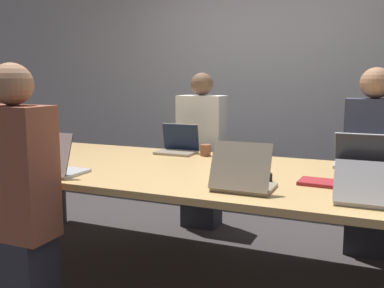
% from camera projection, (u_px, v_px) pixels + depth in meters
% --- Properties ---
extents(ground_plane, '(24.00, 24.00, 0.00)m').
position_uv_depth(ground_plane, '(207.00, 275.00, 2.91)').
color(ground_plane, '#383333').
extents(curtain_wall, '(12.00, 0.06, 2.80)m').
position_uv_depth(curtain_wall, '(272.00, 72.00, 4.39)').
color(curtain_wall, '#ADADB2').
rests_on(curtain_wall, ground_plane).
extents(conference_table, '(3.61, 1.33, 0.73)m').
position_uv_depth(conference_table, '(207.00, 178.00, 2.81)').
color(conference_table, tan).
rests_on(conference_table, ground_plane).
extents(laptop_far_right, '(0.36, 0.23, 0.23)m').
position_uv_depth(laptop_far_right, '(362.00, 157.00, 2.91)').
color(laptop_far_right, '#B7B7BC').
rests_on(laptop_far_right, conference_table).
extents(person_far_right, '(0.40, 0.24, 1.41)m').
position_uv_depth(person_far_right, '(371.00, 165.00, 3.20)').
color(person_far_right, '#2D2D38').
rests_on(person_far_right, ground_plane).
extents(laptop_far_midleft, '(0.31, 0.23, 0.23)m').
position_uv_depth(laptop_far_midleft, '(178.00, 145.00, 3.45)').
color(laptop_far_midleft, gray).
rests_on(laptop_far_midleft, conference_table).
extents(person_far_midleft, '(0.40, 0.24, 1.38)m').
position_uv_depth(person_far_midleft, '(202.00, 153.00, 3.82)').
color(person_far_midleft, '#2D2D38').
rests_on(person_far_midleft, ground_plane).
extents(cup_far_midleft, '(0.08, 0.08, 0.09)m').
position_uv_depth(cup_far_midleft, '(205.00, 150.00, 3.32)').
color(cup_far_midleft, brown).
rests_on(cup_far_midleft, conference_table).
extents(laptop_near_right, '(0.32, 0.22, 0.21)m').
position_uv_depth(laptop_near_right, '(369.00, 192.00, 2.01)').
color(laptop_near_right, silver).
rests_on(laptop_near_right, conference_table).
extents(laptop_near_left, '(0.32, 0.27, 0.27)m').
position_uv_depth(laptop_near_left, '(53.00, 163.00, 2.64)').
color(laptop_near_left, '#B7B7BC').
rests_on(laptop_near_left, conference_table).
extents(person_near_left, '(0.40, 0.24, 1.41)m').
position_uv_depth(person_near_left, '(18.00, 195.00, 2.36)').
color(person_near_left, '#2D2D38').
rests_on(person_near_left, ground_plane).
extents(cup_near_left, '(0.09, 0.09, 0.09)m').
position_uv_depth(cup_near_left, '(25.00, 163.00, 2.78)').
color(cup_near_left, red).
rests_on(cup_near_left, conference_table).
extents(bottle_near_left, '(0.08, 0.08, 0.23)m').
position_uv_depth(bottle_near_left, '(35.00, 154.00, 2.83)').
color(bottle_near_left, black).
rests_on(bottle_near_left, conference_table).
extents(laptop_near_midright, '(0.32, 0.27, 0.26)m').
position_uv_depth(laptop_near_midright, '(242.00, 177.00, 2.27)').
color(laptop_near_midright, gray).
rests_on(laptop_near_midright, conference_table).
extents(stapler, '(0.10, 0.15, 0.05)m').
position_uv_depth(stapler, '(266.00, 175.00, 2.54)').
color(stapler, black).
rests_on(stapler, conference_table).
extents(notebook, '(0.22, 0.18, 0.02)m').
position_uv_depth(notebook, '(318.00, 182.00, 2.43)').
color(notebook, maroon).
rests_on(notebook, conference_table).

